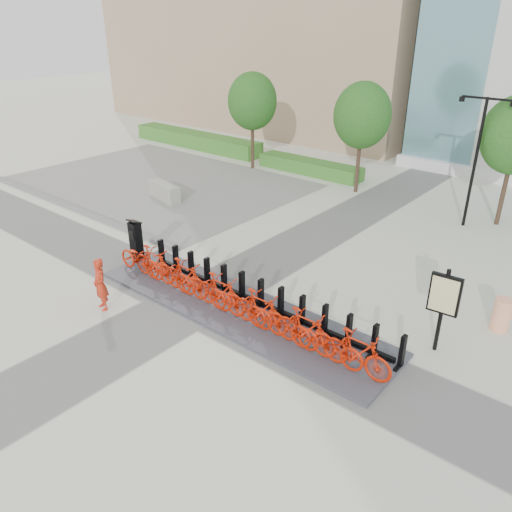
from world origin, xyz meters
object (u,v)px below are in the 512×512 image
Objects in this scene: kiosk at (136,239)px; map_sign at (444,298)px; construction_barrel at (502,315)px; worker_red at (100,284)px; bike_0 at (140,259)px; jersey_barrier at (164,192)px.

kiosk is 10.11m from map_sign.
kiosk is at bearing -162.18° from construction_barrel.
construction_barrel is at bearing 47.45° from worker_red.
bike_0 is 9.29m from map_sign.
kiosk is at bearing -38.95° from jersey_barrier.
map_sign is at bearing 40.58° from worker_red.
construction_barrel is 0.47× the size of jersey_barrier.
worker_red reaches higher than jersey_barrier.
kiosk is (-0.98, 0.63, 0.19)m from bike_0.
bike_0 is 1.19× the size of worker_red.
map_sign is (-0.98, -1.99, 1.04)m from construction_barrel.
bike_0 reaches higher than construction_barrel.
bike_0 is 0.82× the size of map_sign.
worker_red is at bearing -41.08° from jersey_barrier.
map_sign is at bearing 8.38° from kiosk.
jersey_barrier is at bearing 43.24° from bike_0.
jersey_barrier is (-4.10, 4.77, -0.38)m from kiosk.
bike_0 is 7.42m from jersey_barrier.
map_sign reaches higher than jersey_barrier.
worker_red is 0.80× the size of jersey_barrier.
construction_barrel is at bearing -67.37° from bike_0.
bike_0 is at bearing 125.77° from worker_red.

